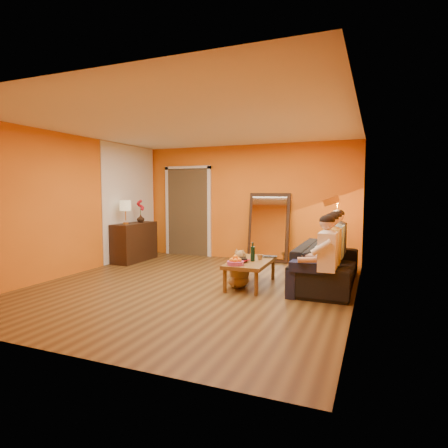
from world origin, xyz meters
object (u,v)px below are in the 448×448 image
at_px(coffee_table, 251,273).
at_px(vase, 141,218).
at_px(mirror_frame, 269,227).
at_px(table_lamp, 126,212).
at_px(dog, 239,268).
at_px(person_far_left, 328,258).
at_px(sofa, 327,264).
at_px(floor_lamp, 337,237).
at_px(wine_bottle, 253,252).
at_px(person_mid_left, 332,253).
at_px(sideboard, 135,242).
at_px(person_mid_right, 336,248).
at_px(tumbler, 260,257).
at_px(laptop, 267,257).
at_px(person_far_right, 339,243).

height_order(coffee_table, vase, vase).
distance_m(mirror_frame, table_lamp, 3.13).
bearing_deg(vase, mirror_frame, 16.57).
height_order(dog, person_far_left, person_far_left).
relative_size(sofa, coffee_table, 1.87).
xyz_separation_m(floor_lamp, wine_bottle, (-1.20, -1.27, -0.14)).
height_order(person_mid_left, wine_bottle, person_mid_left).
relative_size(sideboard, person_mid_right, 0.97).
bearing_deg(person_far_left, mirror_frame, 121.12).
xyz_separation_m(table_lamp, person_mid_right, (4.37, -0.14, -0.49)).
bearing_deg(sideboard, sofa, -7.22).
xyz_separation_m(sideboard, floor_lamp, (4.34, 0.10, 0.29)).
distance_m(sofa, vase, 4.35).
bearing_deg(table_lamp, vase, 90.00).
bearing_deg(tumbler, coffee_table, -135.00).
height_order(person_mid_right, laptop, person_mid_right).
distance_m(mirror_frame, tumbler, 2.15).
relative_size(mirror_frame, person_mid_left, 1.25).
bearing_deg(tumbler, person_mid_right, 26.07).
relative_size(coffee_table, vase, 6.96).
distance_m(coffee_table, person_mid_left, 1.34).
distance_m(person_far_left, wine_bottle, 1.28).
xyz_separation_m(sideboard, sofa, (4.24, -0.54, -0.09)).
relative_size(mirror_frame, person_mid_right, 1.25).
distance_m(person_far_left, laptop, 1.35).
relative_size(person_far_left, tumbler, 12.87).
xyz_separation_m(person_far_left, wine_bottle, (-1.23, 0.36, -0.03)).
bearing_deg(wine_bottle, sideboard, 159.55).
bearing_deg(sofa, sideboard, 82.78).
bearing_deg(wine_bottle, mirror_frame, 98.94).
height_order(table_lamp, wine_bottle, table_lamp).
bearing_deg(mirror_frame, coffee_table, -82.14).
bearing_deg(sideboard, laptop, -13.28).
bearing_deg(vase, tumbler, -21.29).
distance_m(person_far_left, person_mid_left, 0.55).
relative_size(dog, vase, 3.48).
xyz_separation_m(dog, laptop, (0.33, 0.49, 0.13)).
bearing_deg(laptop, dog, -132.84).
relative_size(laptop, vase, 1.91).
distance_m(dog, vase, 3.37).
bearing_deg(person_mid_right, vase, 171.06).
distance_m(sofa, laptop, 1.00).
distance_m(sideboard, laptop, 3.36).
relative_size(person_mid_left, person_mid_right, 1.00).
distance_m(coffee_table, person_far_left, 1.40).
xyz_separation_m(table_lamp, sofa, (4.24, -0.24, -0.77)).
relative_size(coffee_table, person_far_left, 1.00).
distance_m(coffee_table, person_far_right, 1.82).
relative_size(mirror_frame, table_lamp, 2.98).
relative_size(dog, wine_bottle, 1.97).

